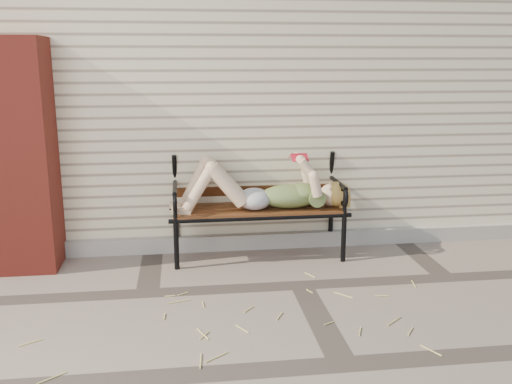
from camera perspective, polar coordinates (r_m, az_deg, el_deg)
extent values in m
plane|color=#78675C|center=(4.77, 4.57, -9.27)|extent=(80.00, 80.00, 0.00)
cube|color=beige|center=(7.37, -0.12, 10.80)|extent=(8.00, 4.00, 3.00)
cube|color=#B0AA9F|center=(5.63, 2.54, -4.81)|extent=(8.00, 0.10, 0.15)
cube|color=maroon|center=(5.29, -22.27, 3.33)|extent=(0.50, 0.50, 2.00)
cylinder|color=black|center=(5.07, -7.97, -5.20)|extent=(0.04, 0.04, 0.46)
cylinder|color=black|center=(5.50, -7.95, -3.68)|extent=(0.04, 0.04, 0.46)
cylinder|color=black|center=(5.26, 8.76, -4.50)|extent=(0.04, 0.04, 0.46)
cylinder|color=black|center=(5.69, 7.48, -3.10)|extent=(0.04, 0.04, 0.46)
cube|color=#5D3117|center=(5.26, 0.21, -1.74)|extent=(1.55, 0.50, 0.03)
cylinder|color=black|center=(5.05, 0.56, -2.64)|extent=(1.63, 0.04, 0.04)
cylinder|color=black|center=(5.49, -0.11, -1.32)|extent=(1.63, 0.04, 0.04)
torus|color=black|center=(5.49, -0.26, 4.34)|extent=(0.28, 0.04, 0.28)
ellipsoid|color=#093D44|center=(5.25, 3.36, -0.42)|extent=(0.55, 0.32, 0.21)
ellipsoid|color=#093D44|center=(5.26, 4.67, 0.00)|extent=(0.27, 0.31, 0.16)
ellipsoid|color=#AFAEB3|center=(5.20, -0.19, -0.70)|extent=(0.31, 0.35, 0.19)
sphere|color=#D3B08E|center=(5.34, 7.56, -0.29)|extent=(0.22, 0.22, 0.22)
ellipsoid|color=gold|center=(5.35, 8.09, -0.22)|extent=(0.26, 0.26, 0.23)
cube|color=#B11428|center=(5.18, 4.30, 3.77)|extent=(0.14, 0.02, 0.02)
cube|color=silver|center=(5.15, 4.40, 3.39)|extent=(0.14, 0.09, 0.05)
cube|color=silver|center=(5.23, 4.20, 3.55)|extent=(0.14, 0.09, 0.05)
cube|color=#B11428|center=(5.14, 4.40, 3.43)|extent=(0.15, 0.10, 0.05)
cube|color=#B11428|center=(5.23, 4.20, 3.60)|extent=(0.15, 0.10, 0.05)
cylinder|color=#D3CD67|center=(3.77, -16.05, -16.17)|extent=(0.04, 0.15, 0.01)
cylinder|color=#D3CD67|center=(4.63, -6.16, -9.94)|extent=(0.07, 0.12, 0.01)
cylinder|color=#D3CD67|center=(4.13, 8.88, -13.02)|extent=(0.10, 0.14, 0.01)
cylinder|color=#D3CD67|center=(4.71, -6.66, -9.52)|extent=(0.08, 0.17, 0.01)
cylinder|color=#D3CD67|center=(4.12, -4.03, -12.98)|extent=(0.11, 0.07, 0.01)
cylinder|color=#D3CD67|center=(3.71, -9.98, -16.36)|extent=(0.09, 0.01, 0.01)
cylinder|color=#D3CD67|center=(4.33, 17.54, -12.25)|extent=(0.13, 0.07, 0.01)
cylinder|color=#D3CD67|center=(4.25, 7.47, -12.21)|extent=(0.14, 0.10, 0.01)
cylinder|color=#D3CD67|center=(4.07, -9.30, -13.51)|extent=(0.18, 0.03, 0.01)
cylinder|color=#D3CD67|center=(3.84, 20.08, -15.88)|extent=(0.08, 0.04, 0.01)
cylinder|color=#D3CD67|center=(4.23, -16.22, -12.80)|extent=(0.06, 0.07, 0.01)
cylinder|color=#D3CD67|center=(4.06, 21.27, -14.34)|extent=(0.10, 0.09, 0.01)
cylinder|color=#D3CD67|center=(4.79, -4.85, -9.07)|extent=(0.14, 0.05, 0.01)
cylinder|color=#D3CD67|center=(4.50, 14.98, -11.06)|extent=(0.09, 0.06, 0.01)
cylinder|color=#D3CD67|center=(4.12, -10.64, -13.22)|extent=(0.06, 0.10, 0.01)
cylinder|color=#D3CD67|center=(4.01, 14.91, -14.18)|extent=(0.05, 0.09, 0.01)
cylinder|color=#D3CD67|center=(4.96, 11.51, -8.50)|extent=(0.12, 0.13, 0.01)
cylinder|color=#D3CD67|center=(4.77, 15.75, -9.65)|extent=(0.12, 0.13, 0.01)
cylinder|color=#D3CD67|center=(3.84, 5.88, -15.09)|extent=(0.14, 0.10, 0.01)
cylinder|color=#D3CD67|center=(4.23, 1.97, -12.23)|extent=(0.12, 0.14, 0.01)
cylinder|color=#D3CD67|center=(4.19, 14.23, -12.89)|extent=(0.10, 0.07, 0.01)
cylinder|color=#D3CD67|center=(4.65, 16.67, -10.35)|extent=(0.18, 0.02, 0.01)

